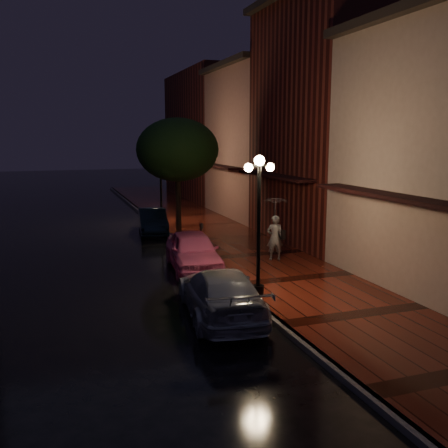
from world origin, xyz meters
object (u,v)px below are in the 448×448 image
object	(u,v)px
pink_car	(193,251)
street_tree	(178,152)
streetlamp_far	(161,180)
parking_meter	(201,236)
silver_car	(221,293)
navy_car	(153,221)
streetlamp_near	(259,217)
woman_with_umbrella	(275,219)

from	to	relation	value
pink_car	street_tree	bearing A→B (deg)	85.72
streetlamp_far	parking_meter	world-z (taller)	streetlamp_far
silver_car	parking_meter	size ratio (longest dim) A/B	3.45
navy_car	streetlamp_near	bearing A→B (deg)	-78.03
silver_car	woman_with_umbrella	distance (m)	6.46
woman_with_umbrella	street_tree	bearing A→B (deg)	-59.98
navy_car	parking_meter	size ratio (longest dim) A/B	2.85
pink_car	parking_meter	distance (m)	1.61
silver_car	navy_car	bearing A→B (deg)	-85.97
street_tree	navy_car	bearing A→B (deg)	147.29
silver_car	pink_car	bearing A→B (deg)	-90.28
woman_with_umbrella	silver_car	bearing A→B (deg)	64.53
silver_car	woman_with_umbrella	bearing A→B (deg)	-121.82
streetlamp_near	parking_meter	xyz separation A→B (m)	(-0.20, 5.41, -1.61)
street_tree	silver_car	world-z (taller)	street_tree
street_tree	navy_car	size ratio (longest dim) A/B	1.47
silver_car	parking_meter	distance (m)	6.62
navy_car	silver_car	world-z (taller)	silver_car
street_tree	parking_meter	xyz separation A→B (m)	(-0.46, -5.58, -3.26)
streetlamp_far	woman_with_umbrella	size ratio (longest dim) A/B	1.71
pink_car	parking_meter	size ratio (longest dim) A/B	3.14
streetlamp_far	navy_car	world-z (taller)	streetlamp_far
streetlamp_far	silver_car	world-z (taller)	streetlamp_far
navy_car	parking_meter	distance (m)	6.41
streetlamp_far	navy_car	bearing A→B (deg)	-113.05
pink_car	silver_car	size ratio (longest dim) A/B	0.91
silver_car	streetlamp_far	bearing A→B (deg)	-89.14
streetlamp_far	navy_car	size ratio (longest dim) A/B	1.10
pink_car	parking_meter	bearing A→B (deg)	67.35
pink_car	silver_car	xyz separation A→B (m)	(-0.63, -5.07, -0.05)
streetlamp_near	woman_with_umbrella	distance (m)	4.66
pink_car	navy_car	distance (m)	7.76
streetlamp_near	silver_car	bearing A→B (deg)	-146.34
streetlamp_far	parking_meter	size ratio (longest dim) A/B	3.12
street_tree	pink_car	world-z (taller)	street_tree
woman_with_umbrella	pink_car	bearing A→B (deg)	11.58
street_tree	navy_car	xyz separation A→B (m)	(-1.21, 0.78, -3.60)
pink_car	navy_car	bearing A→B (deg)	95.54
navy_car	silver_car	distance (m)	12.84
street_tree	pink_car	distance (m)	7.91
street_tree	navy_car	distance (m)	3.87
streetlamp_near	silver_car	distance (m)	2.70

